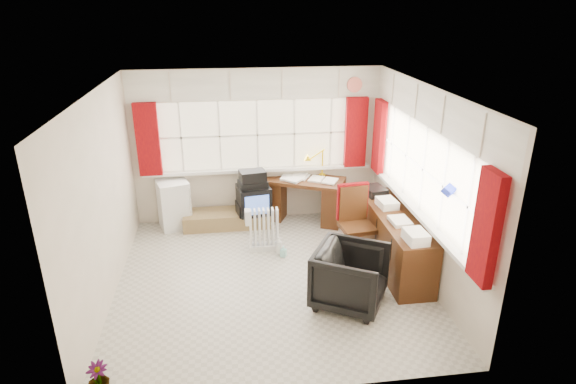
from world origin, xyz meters
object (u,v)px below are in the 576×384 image
(radiator, at_px, (264,233))
(credenza, at_px, (393,238))
(desk, at_px, (305,197))
(tv_bench, at_px, (227,219))
(office_chair, at_px, (350,277))
(task_chair, at_px, (354,220))
(crt_tv, at_px, (254,200))
(mini_fridge, at_px, (174,204))
(desk_lamp, at_px, (323,157))

(radiator, distance_m, credenza, 1.86)
(desk, xyz_separation_m, tv_bench, (-1.31, -0.08, -0.28))
(desk, relative_size, tv_bench, 1.00)
(office_chair, distance_m, tv_bench, 2.81)
(task_chair, bearing_deg, crt_tv, 138.21)
(task_chair, height_order, tv_bench, task_chair)
(radiator, bearing_deg, desk, 51.40)
(credenza, bearing_deg, mini_fridge, 152.82)
(task_chair, relative_size, crt_tv, 1.95)
(desk, bearing_deg, tv_bench, -176.50)
(desk, relative_size, credenza, 0.70)
(office_chair, bearing_deg, credenza, -14.25)
(desk_lamp, relative_size, crt_tv, 0.82)
(credenza, height_order, tv_bench, credenza)
(crt_tv, distance_m, mini_fridge, 1.29)
(task_chair, xyz_separation_m, mini_fridge, (-2.61, 1.37, -0.19))
(office_chair, bearing_deg, mini_fridge, 71.96)
(task_chair, bearing_deg, mini_fridge, 152.34)
(desk, height_order, tv_bench, desk)
(desk_lamp, xyz_separation_m, radiator, (-1.08, -1.11, -0.78))
(desk, relative_size, desk_lamp, 3.00)
(task_chair, height_order, credenza, task_chair)
(office_chair, relative_size, tv_bench, 0.59)
(desk, bearing_deg, radiator, -128.60)
(credenza, xyz_separation_m, crt_tv, (-1.84, 1.42, 0.09))
(mini_fridge, bearing_deg, radiator, -35.31)
(desk, relative_size, crt_tv, 2.48)
(tv_bench, bearing_deg, credenza, -33.70)
(office_chair, distance_m, radiator, 1.76)
(tv_bench, relative_size, mini_fridge, 1.78)
(task_chair, relative_size, tv_bench, 0.79)
(tv_bench, bearing_deg, crt_tv, -12.41)
(desk_lamp, relative_size, radiator, 0.71)
(crt_tv, bearing_deg, task_chair, -41.79)
(desk, distance_m, credenza, 1.87)
(mini_fridge, bearing_deg, credenza, -27.18)
(desk, distance_m, mini_fridge, 2.15)
(desk_lamp, height_order, task_chair, desk_lamp)
(desk, height_order, crt_tv, desk)
(tv_bench, height_order, crt_tv, crt_tv)
(radiator, xyz_separation_m, crt_tv, (-0.09, 0.79, 0.21))
(radiator, height_order, mini_fridge, mini_fridge)
(credenza, bearing_deg, radiator, 160.17)
(office_chair, relative_size, credenza, 0.41)
(desk_lamp, xyz_separation_m, tv_bench, (-1.62, -0.22, -0.92))
(desk_lamp, bearing_deg, desk, -156.16)
(desk, distance_m, tv_bench, 1.34)
(tv_bench, bearing_deg, desk_lamp, 7.61)
(desk, height_order, credenza, credenza)
(desk, bearing_deg, credenza, -58.79)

